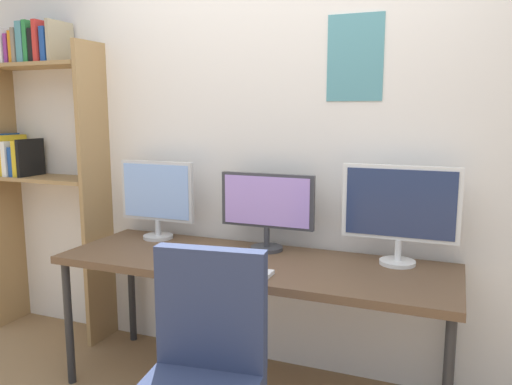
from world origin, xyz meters
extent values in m
cube|color=silver|center=(0.00, 1.02, 1.30)|extent=(4.46, 0.10, 2.60)
cube|color=teal|center=(0.43, 0.97, 1.78)|extent=(0.30, 0.01, 0.45)
cube|color=brown|center=(0.00, 0.60, 0.72)|extent=(2.06, 0.68, 0.04)
cylinder|color=#262628|center=(-0.98, 0.31, 0.35)|extent=(0.04, 0.04, 0.70)
cylinder|color=#262628|center=(-0.98, 0.89, 0.35)|extent=(0.04, 0.04, 0.70)
cylinder|color=#262628|center=(0.98, 0.89, 0.35)|extent=(0.04, 0.04, 0.70)
cube|color=#9E7A4C|center=(-1.98, 0.83, 0.97)|extent=(0.03, 0.28, 1.93)
cube|color=#9E7A4C|center=(-1.18, 0.83, 0.97)|extent=(0.03, 0.28, 1.93)
cube|color=#9E7A4C|center=(-1.58, 0.83, 1.06)|extent=(0.76, 0.28, 0.02)
cube|color=#9E7A4C|center=(-1.58, 0.83, 1.80)|extent=(0.76, 0.28, 0.02)
cube|color=#1E4799|center=(-1.91, 0.82, 1.22)|extent=(0.03, 0.22, 0.28)
cube|color=gold|center=(-1.87, 0.83, 1.21)|extent=(0.05, 0.22, 0.27)
cube|color=white|center=(-1.83, 0.82, 1.19)|extent=(0.04, 0.22, 0.23)
cube|color=#1E4799|center=(-1.78, 0.83, 1.17)|extent=(0.03, 0.22, 0.20)
cube|color=gold|center=(-1.74, 0.83, 1.19)|extent=(0.04, 0.22, 0.24)
cube|color=black|center=(-1.70, 0.82, 1.20)|extent=(0.03, 0.22, 0.25)
cube|color=teal|center=(-1.91, 0.84, 1.92)|extent=(0.04, 0.22, 0.21)
cube|color=red|center=(-1.85, 0.82, 1.91)|extent=(0.06, 0.22, 0.21)
cube|color=white|center=(-1.79, 0.83, 1.92)|extent=(0.04, 0.22, 0.22)
cube|color=#8C338C|center=(-1.75, 0.83, 1.90)|extent=(0.03, 0.22, 0.18)
cube|color=orange|center=(-1.71, 0.84, 1.91)|extent=(0.03, 0.22, 0.20)
cube|color=gray|center=(-1.67, 0.82, 1.92)|extent=(0.03, 0.22, 0.21)
cube|color=teal|center=(-1.62, 0.83, 1.93)|extent=(0.05, 0.22, 0.25)
cube|color=#287F3D|center=(-1.58, 0.83, 1.94)|extent=(0.03, 0.22, 0.26)
cube|color=black|center=(-1.54, 0.83, 1.91)|extent=(0.04, 0.22, 0.20)
cube|color=red|center=(-1.49, 0.82, 1.94)|extent=(0.03, 0.22, 0.25)
cube|color=#1E4799|center=(-1.45, 0.84, 1.91)|extent=(0.04, 0.22, 0.21)
cube|color=tan|center=(-1.40, 0.84, 1.94)|extent=(0.02, 0.22, 0.25)
cube|color=navy|center=(0.10, -0.08, 0.75)|extent=(0.45, 0.13, 0.48)
cylinder|color=silver|center=(-0.71, 0.81, 0.75)|extent=(0.18, 0.18, 0.02)
cylinder|color=silver|center=(-0.71, 0.81, 0.81)|extent=(0.03, 0.03, 0.09)
cube|color=silver|center=(-0.71, 0.81, 1.03)|extent=(0.48, 0.03, 0.36)
cube|color=#8CB2F2|center=(-0.71, 0.80, 1.03)|extent=(0.44, 0.01, 0.32)
cylinder|color=#38383D|center=(0.00, 0.81, 0.75)|extent=(0.18, 0.18, 0.02)
cylinder|color=#38383D|center=(0.00, 0.81, 0.81)|extent=(0.03, 0.03, 0.11)
cube|color=#38383D|center=(0.00, 0.81, 1.02)|extent=(0.54, 0.03, 0.30)
cube|color=#B28CE5|center=(0.00, 0.80, 1.02)|extent=(0.49, 0.01, 0.27)
cylinder|color=silver|center=(0.71, 0.81, 0.75)|extent=(0.18, 0.18, 0.02)
cylinder|color=silver|center=(0.71, 0.81, 0.81)|extent=(0.03, 0.03, 0.11)
cube|color=silver|center=(0.71, 0.81, 1.06)|extent=(0.58, 0.03, 0.38)
cube|color=navy|center=(0.71, 0.80, 1.06)|extent=(0.53, 0.01, 0.34)
cube|color=silver|center=(0.00, 0.37, 0.75)|extent=(0.37, 0.13, 0.02)
ellipsoid|color=black|center=(-0.26, 0.45, 0.76)|extent=(0.06, 0.10, 0.03)
camera|label=1|loc=(0.96, -1.74, 1.51)|focal=35.37mm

